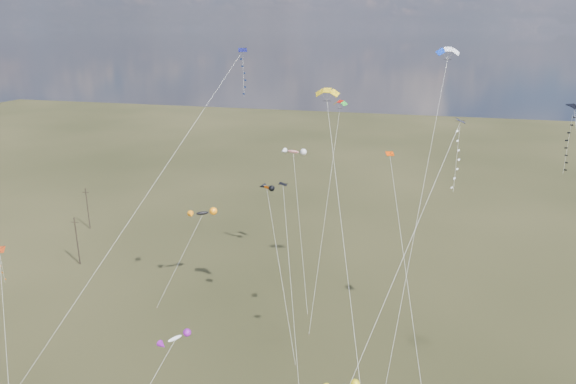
% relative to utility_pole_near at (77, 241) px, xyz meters
% --- Properties ---
extents(utility_pole_near, '(1.40, 0.20, 8.00)m').
position_rel_utility_pole_near_xyz_m(utility_pole_near, '(0.00, 0.00, 0.00)').
color(utility_pole_near, black).
rests_on(utility_pole_near, ground).
extents(utility_pole_far, '(1.40, 0.20, 8.00)m').
position_rel_utility_pole_near_xyz_m(utility_pole_far, '(-8.00, 14.00, 0.00)').
color(utility_pole_far, black).
rests_on(utility_pole_far, ground).
extents(diamond_black_high, '(4.58, 17.28, 29.58)m').
position_rel_utility_pole_near_xyz_m(diamond_black_high, '(65.43, -12.47, 20.99)').
color(diamond_black_high, black).
rests_on(diamond_black_high, ground).
extents(diamond_navy_tall, '(18.73, 23.74, 34.38)m').
position_rel_utility_pole_near_xyz_m(diamond_navy_tall, '(32.06, -15.25, 25.24)').
color(diamond_navy_tall, '#0D0F48').
rests_on(diamond_navy_tall, ground).
extents(diamond_black_mid, '(5.30, 11.47, 19.31)m').
position_rel_utility_pole_near_xyz_m(diamond_black_mid, '(37.92, -12.29, 10.45)').
color(diamond_black_mid, black).
rests_on(diamond_black_mid, ground).
extents(diamond_red_low, '(7.06, 9.00, 14.00)m').
position_rel_utility_pole_near_xyz_m(diamond_red_low, '(9.62, -24.18, 7.40)').
color(diamond_red_low, '#A12D0C').
rests_on(diamond_red_low, ground).
extents(diamond_navy_right, '(11.40, 20.22, 29.58)m').
position_rel_utility_pole_near_xyz_m(diamond_navy_right, '(53.99, -23.94, 20.93)').
color(diamond_navy_right, '#0D1045').
rests_on(diamond_navy_right, ground).
extents(diamond_orange_center, '(7.09, 18.08, 24.87)m').
position_rel_utility_pole_near_xyz_m(diamond_orange_center, '(51.21, -20.93, 12.32)').
color(diamond_orange_center, '#CF3600').
rests_on(diamond_orange_center, ground).
extents(parafoil_yellow, '(10.11, 23.19, 30.87)m').
position_rel_utility_pole_near_xyz_m(parafoil_yellow, '(42.26, -12.48, 26.00)').
color(parafoil_yellow, gold).
rests_on(parafoil_yellow, ground).
extents(parafoil_blue_white, '(5.54, 24.93, 34.69)m').
position_rel_utility_pole_near_xyz_m(parafoil_blue_white, '(53.94, -2.41, 29.75)').
color(parafoil_blue_white, blue).
rests_on(parafoil_blue_white, ground).
extents(parafoil_tricolor, '(2.35, 16.97, 27.29)m').
position_rel_utility_pole_near_xyz_m(parafoil_tricolor, '(40.66, 5.62, 22.48)').
color(parafoil_tricolor, yellow).
rests_on(parafoil_tricolor, ground).
extents(novelty_black_orange, '(6.39, 7.92, 12.58)m').
position_rel_utility_pole_near_xyz_m(novelty_black_orange, '(23.30, -2.92, 7.85)').
color(novelty_black_orange, black).
rests_on(novelty_black_orange, ground).
extents(novelty_orange_black, '(7.69, 11.74, 17.85)m').
position_rel_utility_pole_near_xyz_m(novelty_orange_black, '(33.67, -5.95, 13.19)').
color(novelty_orange_black, '#DB4E04').
rests_on(novelty_orange_black, ground).
extents(novelty_white_purple, '(6.70, 8.63, 12.54)m').
position_rel_utility_pole_near_xyz_m(novelty_white_purple, '(33.70, -31.78, 8.05)').
color(novelty_white_purple, silver).
rests_on(novelty_white_purple, ground).
extents(novelty_redwhite_stripe, '(7.66, 15.10, 19.30)m').
position_rel_utility_pole_near_xyz_m(novelty_redwhite_stripe, '(33.41, 8.29, 14.61)').
color(novelty_redwhite_stripe, red).
rests_on(novelty_redwhite_stripe, ground).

